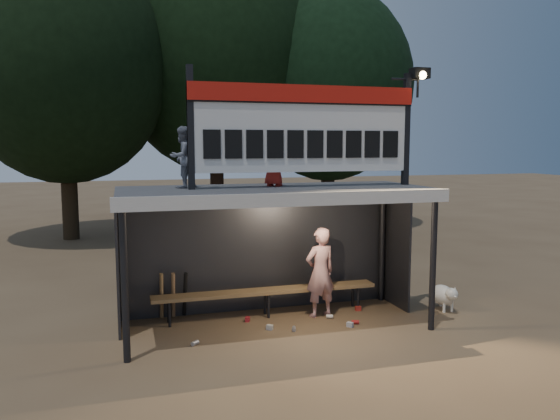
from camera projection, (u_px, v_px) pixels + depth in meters
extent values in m
plane|color=brown|center=(275.00, 326.00, 9.13)|extent=(80.00, 80.00, 0.00)
imported|color=silver|center=(320.00, 272.00, 9.55)|extent=(0.65, 0.49, 1.58)
imported|color=slate|center=(182.00, 157.00, 8.70)|extent=(0.61, 0.59, 0.99)
imported|color=maroon|center=(274.00, 161.00, 9.09)|extent=(0.49, 0.48, 0.85)
cube|color=#3A3A3D|center=(275.00, 191.00, 8.86)|extent=(5.00, 2.00, 0.12)
cube|color=silver|center=(294.00, 200.00, 7.89)|extent=(5.10, 0.06, 0.20)
cylinder|color=black|center=(125.00, 285.00, 7.47)|extent=(0.10, 0.10, 2.20)
cylinder|color=black|center=(433.00, 264.00, 8.81)|extent=(0.10, 0.10, 2.20)
cylinder|color=black|center=(124.00, 259.00, 9.19)|extent=(0.10, 0.10, 2.20)
cylinder|color=black|center=(382.00, 244.00, 10.52)|extent=(0.10, 0.10, 2.20)
cube|color=black|center=(260.00, 250.00, 9.95)|extent=(5.00, 0.04, 2.20)
cube|color=black|center=(118.00, 264.00, 8.78)|extent=(0.04, 1.00, 2.20)
cube|color=black|center=(397.00, 248.00, 10.17)|extent=(0.04, 1.00, 2.20)
cylinder|color=black|center=(260.00, 193.00, 9.83)|extent=(5.00, 0.06, 0.06)
cube|color=black|center=(190.00, 128.00, 8.37)|extent=(0.10, 0.10, 1.90)
cube|color=black|center=(406.00, 130.00, 9.39)|extent=(0.10, 0.10, 1.90)
cube|color=silver|center=(305.00, 129.00, 8.88)|extent=(3.80, 0.08, 1.40)
cube|color=red|center=(306.00, 94.00, 8.77)|extent=(3.80, 0.04, 0.28)
cube|color=black|center=(306.00, 103.00, 8.78)|extent=(3.80, 0.02, 0.03)
cube|color=black|center=(212.00, 144.00, 8.44)|extent=(0.27, 0.03, 0.45)
cube|color=black|center=(233.00, 144.00, 8.53)|extent=(0.27, 0.03, 0.45)
cube|color=black|center=(255.00, 144.00, 8.63)|extent=(0.27, 0.03, 0.45)
cube|color=black|center=(275.00, 144.00, 8.72)|extent=(0.27, 0.03, 0.45)
cube|color=black|center=(295.00, 144.00, 8.81)|extent=(0.27, 0.03, 0.45)
cube|color=black|center=(315.00, 144.00, 8.91)|extent=(0.27, 0.03, 0.45)
cube|color=black|center=(335.00, 144.00, 9.00)|extent=(0.27, 0.03, 0.45)
cube|color=black|center=(354.00, 144.00, 9.10)|extent=(0.27, 0.03, 0.45)
cube|color=black|center=(372.00, 144.00, 9.19)|extent=(0.27, 0.03, 0.45)
cube|color=black|center=(390.00, 144.00, 9.29)|extent=(0.27, 0.03, 0.45)
cylinder|color=black|center=(405.00, 79.00, 9.28)|extent=(0.50, 0.04, 0.04)
cylinder|color=black|center=(418.00, 89.00, 9.37)|extent=(0.04, 0.04, 0.30)
cube|color=black|center=(420.00, 73.00, 9.29)|extent=(0.30, 0.22, 0.18)
sphere|color=#FFD88C|center=(422.00, 75.00, 9.21)|extent=(0.14, 0.14, 0.14)
cube|color=olive|center=(267.00, 291.00, 9.60)|extent=(4.00, 0.35, 0.06)
cylinder|color=black|center=(170.00, 314.00, 9.04)|extent=(0.05, 0.05, 0.45)
cylinder|color=black|center=(168.00, 310.00, 9.27)|extent=(0.05, 0.05, 0.45)
cylinder|color=black|center=(269.00, 305.00, 9.51)|extent=(0.05, 0.05, 0.45)
cylinder|color=black|center=(265.00, 302.00, 9.74)|extent=(0.05, 0.05, 0.45)
cylinder|color=black|center=(358.00, 298.00, 9.98)|extent=(0.05, 0.05, 0.45)
cylinder|color=black|center=(353.00, 294.00, 10.21)|extent=(0.05, 0.05, 0.45)
cylinder|color=#2E2114|center=(69.00, 181.00, 17.33)|extent=(0.50, 0.50, 3.74)
ellipsoid|color=black|center=(64.00, 63.00, 16.90)|extent=(6.46, 6.46, 7.48)
cylinder|color=#301E15|center=(217.00, 170.00, 20.12)|extent=(0.50, 0.50, 4.18)
ellipsoid|color=black|center=(215.00, 57.00, 19.64)|extent=(7.22, 7.22, 8.36)
cylinder|color=#302115|center=(328.00, 179.00, 20.32)|extent=(0.50, 0.50, 3.52)
ellipsoid|color=black|center=(329.00, 85.00, 19.91)|extent=(6.08, 6.08, 7.04)
ellipsoid|color=silver|center=(443.00, 295.00, 10.01)|extent=(0.36, 0.58, 0.36)
sphere|color=white|center=(452.00, 294.00, 9.73)|extent=(0.22, 0.22, 0.22)
cone|color=beige|center=(455.00, 297.00, 9.64)|extent=(0.10, 0.10, 0.10)
cone|color=beige|center=(450.00, 289.00, 9.69)|extent=(0.06, 0.06, 0.07)
cone|color=beige|center=(455.00, 289.00, 9.72)|extent=(0.06, 0.06, 0.07)
cylinder|color=white|center=(444.00, 308.00, 9.84)|extent=(0.05, 0.05, 0.18)
cylinder|color=white|center=(452.00, 307.00, 9.88)|extent=(0.05, 0.05, 0.18)
cylinder|color=white|center=(433.00, 302.00, 10.18)|extent=(0.05, 0.05, 0.18)
cylinder|color=silver|center=(441.00, 301.00, 10.23)|extent=(0.05, 0.05, 0.18)
cylinder|color=beige|center=(434.00, 287.00, 10.29)|extent=(0.04, 0.16, 0.14)
cylinder|color=olive|center=(162.00, 296.00, 9.36)|extent=(0.07, 0.27, 0.84)
cylinder|color=olive|center=(173.00, 295.00, 9.42)|extent=(0.08, 0.30, 0.83)
cylinder|color=black|center=(185.00, 294.00, 9.47)|extent=(0.08, 0.33, 0.83)
cube|color=red|center=(247.00, 319.00, 9.34)|extent=(0.10, 0.12, 0.08)
cylinder|color=#B7B6BC|center=(294.00, 329.00, 8.87)|extent=(0.10, 0.13, 0.07)
cube|color=beige|center=(270.00, 327.00, 8.93)|extent=(0.12, 0.12, 0.08)
cylinder|color=#B0211E|center=(355.00, 322.00, 9.20)|extent=(0.13, 0.10, 0.07)
cube|color=#B7B7BC|center=(350.00, 325.00, 9.06)|extent=(0.12, 0.12, 0.08)
cylinder|color=silver|center=(330.00, 316.00, 9.51)|extent=(0.14, 0.11, 0.07)
cube|color=#A0241B|center=(358.00, 308.00, 9.95)|extent=(0.11, 0.08, 0.08)
cylinder|color=silver|center=(195.00, 343.00, 8.23)|extent=(0.13, 0.13, 0.07)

